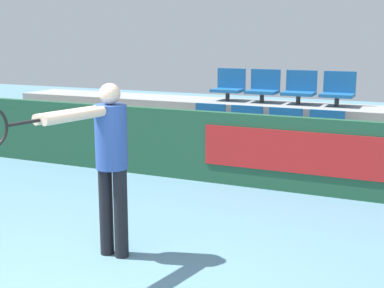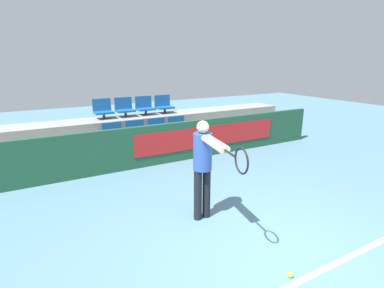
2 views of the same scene
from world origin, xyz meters
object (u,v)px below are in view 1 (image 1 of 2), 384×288
(stadium_chair_5, at_px, (263,87))
(stadium_chair_7, at_px, (338,90))
(stadium_chair_3, at_px, (325,131))
(stadium_chair_1, at_px, (244,126))
(stadium_chair_0, at_px, (208,123))
(tennis_player, at_px, (105,154))
(stadium_chair_6, at_px, (300,89))
(stadium_chair_2, at_px, (283,128))
(stadium_chair_4, at_px, (229,86))

(stadium_chair_5, xyz_separation_m, stadium_chair_7, (1.19, 0.00, 0.00))
(stadium_chair_3, height_order, stadium_chair_7, stadium_chair_7)
(stadium_chair_1, distance_m, stadium_chair_7, 1.57)
(stadium_chair_0, distance_m, stadium_chair_1, 0.59)
(stadium_chair_3, bearing_deg, tennis_player, -110.15)
(stadium_chair_0, distance_m, stadium_chair_6, 1.57)
(stadium_chair_2, relative_size, stadium_chair_6, 1.00)
(stadium_chair_1, relative_size, tennis_player, 0.32)
(stadium_chair_6, distance_m, stadium_chair_7, 0.59)
(stadium_chair_7, bearing_deg, stadium_chair_0, -152.99)
(stadium_chair_3, distance_m, stadium_chair_6, 1.19)
(tennis_player, bearing_deg, stadium_chair_3, 80.05)
(stadium_chair_1, bearing_deg, stadium_chair_5, 90.00)
(stadium_chair_0, relative_size, stadium_chair_2, 1.00)
(stadium_chair_3, distance_m, stadium_chair_4, 2.06)
(stadium_chair_0, xyz_separation_m, stadium_chair_4, (0.00, 0.91, 0.49))
(stadium_chair_4, xyz_separation_m, tennis_player, (0.49, -4.43, -0.23))
(stadium_chair_1, relative_size, stadium_chair_4, 1.00)
(stadium_chair_2, height_order, stadium_chair_4, stadium_chair_4)
(stadium_chair_1, xyz_separation_m, stadium_chair_2, (0.59, 0.00, 0.00))
(tennis_player, bearing_deg, stadium_chair_0, 108.16)
(stadium_chair_4, distance_m, tennis_player, 4.46)
(stadium_chair_0, bearing_deg, stadium_chair_5, 56.82)
(stadium_chair_1, distance_m, stadium_chair_2, 0.59)
(stadium_chair_1, height_order, stadium_chair_3, same)
(stadium_chair_0, xyz_separation_m, stadium_chair_1, (0.59, 0.00, 0.00))
(stadium_chair_2, bearing_deg, tennis_player, -101.20)
(stadium_chair_3, bearing_deg, stadium_chair_5, 142.60)
(stadium_chair_0, xyz_separation_m, stadium_chair_5, (0.59, 0.91, 0.49))
(stadium_chair_3, distance_m, tennis_player, 3.76)
(stadium_chair_6, bearing_deg, stadium_chair_7, 0.00)
(stadium_chair_2, height_order, stadium_chair_3, same)
(stadium_chair_4, relative_size, tennis_player, 0.32)
(stadium_chair_4, bearing_deg, stadium_chair_3, -27.01)
(stadium_chair_3, relative_size, stadium_chair_5, 1.00)
(stadium_chair_7, bearing_deg, stadium_chair_6, 180.00)
(stadium_chair_5, relative_size, stadium_chair_6, 1.00)
(stadium_chair_1, xyz_separation_m, tennis_player, (-0.10, -3.52, 0.27))
(stadium_chair_6, xyz_separation_m, tennis_player, (-0.70, -4.43, -0.23))
(stadium_chair_1, bearing_deg, stadium_chair_3, 0.00)
(stadium_chair_7, bearing_deg, stadium_chair_1, -142.60)
(stadium_chair_3, height_order, stadium_chair_4, stadium_chair_4)
(stadium_chair_6, relative_size, stadium_chair_7, 1.00)
(stadium_chair_3, relative_size, stadium_chair_6, 1.00)
(stadium_chair_2, xyz_separation_m, stadium_chair_7, (0.59, 0.91, 0.49))
(stadium_chair_4, height_order, stadium_chair_6, same)
(stadium_chair_0, bearing_deg, stadium_chair_1, 0.00)
(stadium_chair_6, xyz_separation_m, stadium_chair_7, (0.59, 0.00, 0.00))
(stadium_chair_2, distance_m, stadium_chair_4, 1.57)
(stadium_chair_0, height_order, stadium_chair_7, stadium_chair_7)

